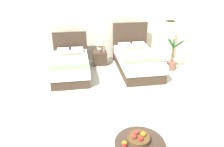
{
  "coord_description": "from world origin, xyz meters",
  "views": [
    {
      "loc": [
        -0.74,
        -4.38,
        2.88
      ],
      "look_at": [
        0.03,
        0.55,
        0.57
      ],
      "focal_mm": 34.31,
      "sensor_mm": 36.0,
      "label": 1
    }
  ],
  "objects_px": {
    "nightstand": "(100,58)",
    "vase": "(104,49)",
    "fruit_bowl": "(139,138)",
    "table_lamp": "(100,45)",
    "loose_apple": "(124,146)",
    "bed_near_window": "(71,66)",
    "loose_orange": "(125,143)",
    "bed_near_corner": "(137,61)",
    "potted_palm": "(172,60)",
    "floor_lamp_corner": "(168,41)"
  },
  "relations": [
    {
      "from": "vase",
      "to": "bed_near_window",
      "type": "bearing_deg",
      "value": -150.12
    },
    {
      "from": "bed_near_window",
      "to": "potted_palm",
      "type": "distance_m",
      "value": 3.29
    },
    {
      "from": "loose_apple",
      "to": "loose_orange",
      "type": "relative_size",
      "value": 0.84
    },
    {
      "from": "bed_near_corner",
      "to": "floor_lamp_corner",
      "type": "distance_m",
      "value": 1.52
    },
    {
      "from": "bed_near_corner",
      "to": "loose_apple",
      "type": "relative_size",
      "value": 30.93
    },
    {
      "from": "bed_near_window",
      "to": "table_lamp",
      "type": "relative_size",
      "value": 5.16
    },
    {
      "from": "bed_near_corner",
      "to": "loose_orange",
      "type": "distance_m",
      "value": 4.0
    },
    {
      "from": "bed_near_corner",
      "to": "table_lamp",
      "type": "relative_size",
      "value": 5.61
    },
    {
      "from": "nightstand",
      "to": "loose_orange",
      "type": "height_order",
      "value": "loose_orange"
    },
    {
      "from": "bed_near_window",
      "to": "loose_orange",
      "type": "relative_size",
      "value": 23.86
    },
    {
      "from": "nightstand",
      "to": "fruit_bowl",
      "type": "height_order",
      "value": "fruit_bowl"
    },
    {
      "from": "bed_near_corner",
      "to": "potted_palm",
      "type": "relative_size",
      "value": 2.05
    },
    {
      "from": "bed_near_corner",
      "to": "loose_apple",
      "type": "height_order",
      "value": "bed_near_corner"
    },
    {
      "from": "vase",
      "to": "loose_orange",
      "type": "height_order",
      "value": "vase"
    },
    {
      "from": "table_lamp",
      "to": "potted_palm",
      "type": "xyz_separation_m",
      "value": [
        2.3,
        -0.84,
        -0.37
      ]
    },
    {
      "from": "loose_orange",
      "to": "floor_lamp_corner",
      "type": "xyz_separation_m",
      "value": [
        2.52,
        4.46,
        0.23
      ]
    },
    {
      "from": "bed_near_corner",
      "to": "loose_orange",
      "type": "xyz_separation_m",
      "value": [
        -1.21,
        -3.8,
        0.17
      ]
    },
    {
      "from": "vase",
      "to": "potted_palm",
      "type": "xyz_separation_m",
      "value": [
        2.16,
        -0.78,
        -0.24
      ]
    },
    {
      "from": "table_lamp",
      "to": "loose_apple",
      "type": "bearing_deg",
      "value": -91.11
    },
    {
      "from": "potted_palm",
      "to": "table_lamp",
      "type": "bearing_deg",
      "value": 159.87
    },
    {
      "from": "floor_lamp_corner",
      "to": "fruit_bowl",
      "type": "bearing_deg",
      "value": -117.36
    },
    {
      "from": "vase",
      "to": "fruit_bowl",
      "type": "bearing_deg",
      "value": -89.68
    },
    {
      "from": "table_lamp",
      "to": "bed_near_window",
      "type": "bearing_deg",
      "value": -144.38
    },
    {
      "from": "fruit_bowl",
      "to": "vase",
      "type": "bearing_deg",
      "value": 90.32
    },
    {
      "from": "bed_near_window",
      "to": "nightstand",
      "type": "bearing_deg",
      "value": 34.84
    },
    {
      "from": "nightstand",
      "to": "table_lamp",
      "type": "xyz_separation_m",
      "value": [
        0.0,
        0.02,
        0.46
      ]
    },
    {
      "from": "loose_apple",
      "to": "loose_orange",
      "type": "bearing_deg",
      "value": 72.55
    },
    {
      "from": "bed_near_window",
      "to": "potted_palm",
      "type": "xyz_separation_m",
      "value": [
        3.29,
        -0.14,
        0.03
      ]
    },
    {
      "from": "floor_lamp_corner",
      "to": "potted_palm",
      "type": "xyz_separation_m",
      "value": [
        -0.14,
        -0.8,
        -0.41
      ]
    },
    {
      "from": "potted_palm",
      "to": "bed_near_window",
      "type": "bearing_deg",
      "value": 177.64
    },
    {
      "from": "loose_apple",
      "to": "floor_lamp_corner",
      "type": "height_order",
      "value": "floor_lamp_corner"
    },
    {
      "from": "bed_near_window",
      "to": "potted_palm",
      "type": "relative_size",
      "value": 1.88
    },
    {
      "from": "loose_apple",
      "to": "nightstand",
      "type": "bearing_deg",
      "value": 88.88
    },
    {
      "from": "fruit_bowl",
      "to": "potted_palm",
      "type": "distance_m",
      "value": 4.2
    },
    {
      "from": "nightstand",
      "to": "fruit_bowl",
      "type": "xyz_separation_m",
      "value": [
        0.16,
        -4.43,
        0.29
      ]
    },
    {
      "from": "table_lamp",
      "to": "loose_apple",
      "type": "height_order",
      "value": "table_lamp"
    },
    {
      "from": "table_lamp",
      "to": "fruit_bowl",
      "type": "relative_size",
      "value": 1.09
    },
    {
      "from": "floor_lamp_corner",
      "to": "potted_palm",
      "type": "distance_m",
      "value": 0.91
    },
    {
      "from": "bed_near_corner",
      "to": "loose_apple",
      "type": "bearing_deg",
      "value": -107.67
    },
    {
      "from": "vase",
      "to": "fruit_bowl",
      "type": "distance_m",
      "value": 4.39
    },
    {
      "from": "loose_apple",
      "to": "loose_orange",
      "type": "xyz_separation_m",
      "value": [
        0.01,
        0.04,
        0.01
      ]
    },
    {
      "from": "fruit_bowl",
      "to": "loose_orange",
      "type": "xyz_separation_m",
      "value": [
        -0.24,
        -0.06,
        -0.02
      ]
    },
    {
      "from": "table_lamp",
      "to": "loose_orange",
      "type": "bearing_deg",
      "value": -90.96
    },
    {
      "from": "bed_near_window",
      "to": "loose_orange",
      "type": "bearing_deg",
      "value": -76.51
    },
    {
      "from": "nightstand",
      "to": "loose_orange",
      "type": "relative_size",
      "value": 5.43
    },
    {
      "from": "bed_near_window",
      "to": "bed_near_corner",
      "type": "distance_m",
      "value": 2.12
    },
    {
      "from": "potted_palm",
      "to": "floor_lamp_corner",
      "type": "bearing_deg",
      "value": 79.8
    },
    {
      "from": "loose_orange",
      "to": "potted_palm",
      "type": "distance_m",
      "value": 4.37
    },
    {
      "from": "nightstand",
      "to": "loose_orange",
      "type": "bearing_deg",
      "value": -90.97
    },
    {
      "from": "nightstand",
      "to": "vase",
      "type": "distance_m",
      "value": 0.36
    }
  ]
}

